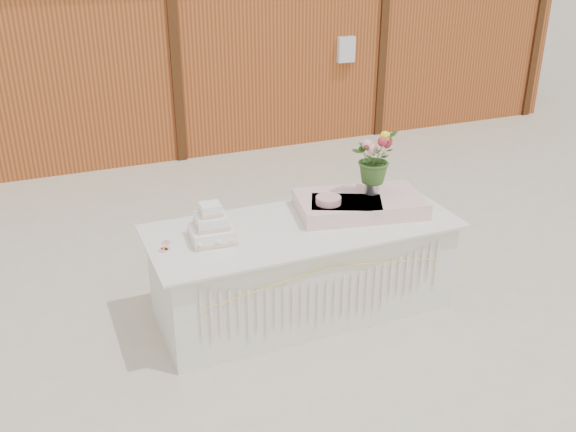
% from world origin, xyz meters
% --- Properties ---
extents(ground, '(80.00, 80.00, 0.00)m').
position_xyz_m(ground, '(0.00, 0.00, 0.00)').
color(ground, beige).
rests_on(ground, ground).
extents(barn, '(12.60, 4.60, 3.30)m').
position_xyz_m(barn, '(-0.01, 5.99, 1.68)').
color(barn, '#AF5424').
rests_on(barn, ground).
extents(cake_table, '(2.40, 1.00, 0.77)m').
position_xyz_m(cake_table, '(0.00, -0.00, 0.39)').
color(cake_table, white).
rests_on(cake_table, ground).
extents(wedding_cake, '(0.34, 0.34, 0.29)m').
position_xyz_m(wedding_cake, '(-0.72, 0.03, 0.87)').
color(wedding_cake, white).
rests_on(wedding_cake, cake_table).
extents(pink_cake_stand, '(0.25, 0.25, 0.18)m').
position_xyz_m(pink_cake_stand, '(0.23, 0.04, 0.87)').
color(pink_cake_stand, white).
rests_on(pink_cake_stand, cake_table).
extents(satin_runner, '(1.09, 0.76, 0.13)m').
position_xyz_m(satin_runner, '(0.53, 0.07, 0.83)').
color(satin_runner, '#F7CEC6').
rests_on(satin_runner, cake_table).
extents(flower_vase, '(0.11, 0.11, 0.15)m').
position_xyz_m(flower_vase, '(0.65, 0.09, 0.97)').
color(flower_vase, '#A2A2A6').
rests_on(flower_vase, satin_runner).
extents(bouquet, '(0.49, 0.49, 0.41)m').
position_xyz_m(bouquet, '(0.65, 0.09, 1.25)').
color(bouquet, '#3B6327').
rests_on(bouquet, flower_vase).
extents(loose_flowers, '(0.22, 0.35, 0.02)m').
position_xyz_m(loose_flowers, '(-1.03, 0.07, 0.78)').
color(loose_flowers, pink).
rests_on(loose_flowers, cake_table).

